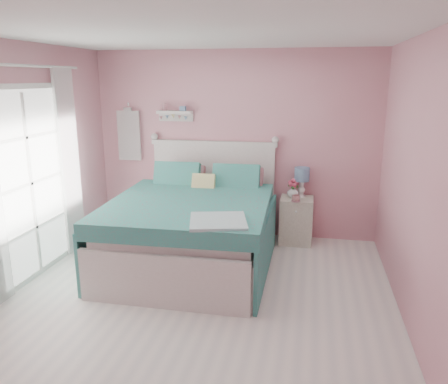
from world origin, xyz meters
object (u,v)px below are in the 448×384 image
(table_lamp, at_px, (302,176))
(vase, at_px, (293,192))
(teacup, at_px, (296,198))
(nightstand, at_px, (296,220))
(bed, at_px, (194,228))

(table_lamp, xyz_separation_m, vase, (-0.11, -0.06, -0.20))
(table_lamp, height_order, vase, table_lamp)
(teacup, bearing_deg, nightstand, 86.36)
(nightstand, bearing_deg, teacup, -93.64)
(bed, relative_size, table_lamp, 5.81)
(bed, height_order, teacup, bed)
(table_lamp, distance_m, teacup, 0.36)
(bed, height_order, table_lamp, bed)
(vase, height_order, teacup, vase)
(table_lamp, xyz_separation_m, teacup, (-0.06, -0.26, -0.24))
(vase, distance_m, teacup, 0.21)
(nightstand, height_order, vase, vase)
(bed, relative_size, nightstand, 3.72)
(nightstand, height_order, teacup, teacup)
(vase, relative_size, teacup, 1.49)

